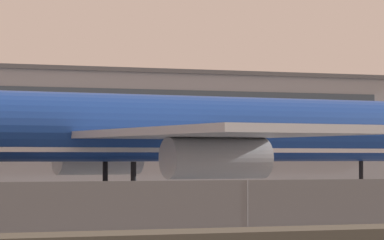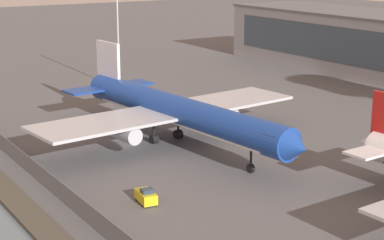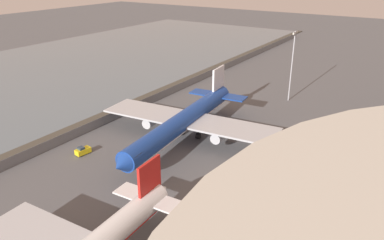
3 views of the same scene
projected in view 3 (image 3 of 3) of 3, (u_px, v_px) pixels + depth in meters
ground_plane at (173, 129)px, 91.91m from camera, size 500.00×500.00×0.00m
waterfront_lagoon at (4, 83)px, 127.61m from camera, size 320.00×98.00×0.01m
shoreline_seawall at (112, 112)px, 102.13m from camera, size 320.00×3.00×0.50m
perimeter_fence at (124, 112)px, 99.51m from camera, size 280.00×0.10×2.31m
cargo_jet_blue at (185, 120)px, 84.29m from camera, size 48.38×42.19×12.99m
baggage_tug at (83, 151)px, 79.43m from camera, size 3.39×2.02×1.80m
apron_light_mast_apron_west at (292, 63)px, 107.01m from camera, size 3.20×0.40×20.37m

